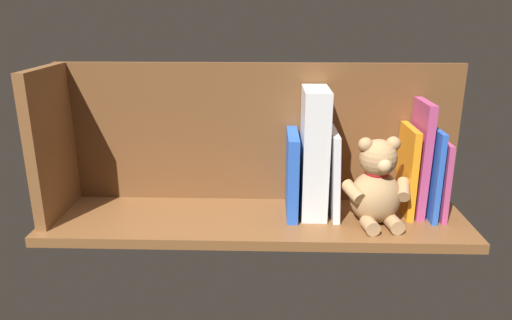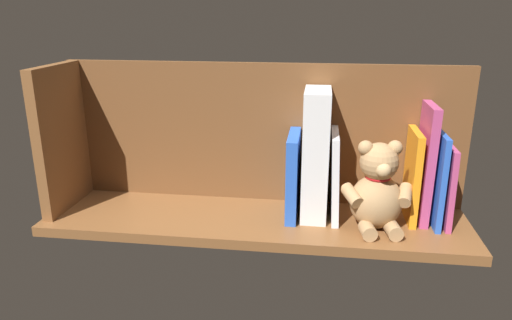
{
  "view_description": "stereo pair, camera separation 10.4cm",
  "coord_description": "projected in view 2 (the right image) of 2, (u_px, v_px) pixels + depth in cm",
  "views": [
    {
      "loc": [
        -3.08,
        99.15,
        45.15
      ],
      "look_at": [
        0.0,
        0.0,
        13.25
      ],
      "focal_mm": 33.31,
      "sensor_mm": 36.0,
      "label": 1
    },
    {
      "loc": [
        -13.45,
        98.28,
        45.15
      ],
      "look_at": [
        0.0,
        0.0,
        13.25
      ],
      "focal_mm": 33.31,
      "sensor_mm": 36.0,
      "label": 2
    }
  ],
  "objects": [
    {
      "name": "dictionary_thick_white",
      "position": [
        316.0,
        154.0,
        1.05
      ],
      "size": [
        5.62,
        13.27,
        28.65
      ],
      "primitive_type": "cube",
      "color": "silver",
      "rests_on": "ground_plane"
    },
    {
      "name": "shelf_side_divider",
      "position": [
        61.0,
        138.0,
        1.09
      ],
      "size": [
        2.4,
        19.51,
        33.23
      ],
      "primitive_type": "cube",
      "color": "brown",
      "rests_on": "ground_plane"
    },
    {
      "name": "book_2",
      "position": [
        425.0,
        163.0,
        1.03
      ],
      "size": [
        2.06,
        11.64,
        25.89
      ],
      "primitive_type": "cube",
      "rotation": [
        0.0,
        -0.01,
        0.0
      ],
      "color": "#B23F72",
      "rests_on": "ground_plane"
    },
    {
      "name": "book_5",
      "position": [
        293.0,
        175.0,
        1.06
      ],
      "size": [
        2.41,
        14.35,
        18.79
      ],
      "primitive_type": "cube",
      "color": "blue",
      "rests_on": "ground_plane"
    },
    {
      "name": "book_4",
      "position": [
        335.0,
        175.0,
        1.05
      ],
      "size": [
        2.26,
        13.87,
        19.49
      ],
      "primitive_type": "cube",
      "rotation": [
        0.0,
        0.04,
        0.0
      ],
      "color": "silver",
      "rests_on": "ground_plane"
    },
    {
      "name": "book_3",
      "position": [
        412.0,
        176.0,
        1.04
      ],
      "size": [
        1.55,
        12.16,
        20.17
      ],
      "primitive_type": "cube",
      "color": "orange",
      "rests_on": "ground_plane"
    },
    {
      "name": "teddy_bear",
      "position": [
        377.0,
        191.0,
        1.0
      ],
      "size": [
        15.52,
        13.52,
        19.34
      ],
      "rotation": [
        0.0,
        0.0,
        0.15
      ],
      "color": "tan",
      "rests_on": "ground_plane"
    },
    {
      "name": "ground_plane",
      "position": [
        256.0,
        220.0,
        1.09
      ],
      "size": [
        94.48,
        25.51,
        2.2
      ],
      "primitive_type": "cube",
      "color": "brown"
    },
    {
      "name": "book_0",
      "position": [
        445.0,
        183.0,
        1.03
      ],
      "size": [
        1.48,
        13.31,
        17.69
      ],
      "primitive_type": "cube",
      "rotation": [
        0.0,
        0.01,
        0.0
      ],
      "color": "#B23F72",
      "rests_on": "ground_plane"
    },
    {
      "name": "book_1",
      "position": [
        436.0,
        178.0,
        1.02
      ],
      "size": [
        1.21,
        13.7,
        20.31
      ],
      "primitive_type": "cube",
      "color": "blue",
      "rests_on": "ground_plane"
    },
    {
      "name": "shelf_back_panel",
      "position": [
        262.0,
        133.0,
        1.13
      ],
      "size": [
        94.48,
        1.5,
        33.23
      ],
      "primitive_type": "cube",
      "color": "brown",
      "rests_on": "ground_plane"
    }
  ]
}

